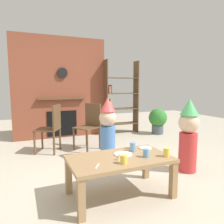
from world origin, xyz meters
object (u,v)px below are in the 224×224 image
object	(u,v)px
child_in_pink	(188,133)
dining_chair_left	(52,126)
coffee_table	(120,163)
dining_chair_middle	(90,123)
paper_cup_near_left	(167,152)
paper_cup_center	(133,147)
paper_plate_front	(145,148)
potted_plant_tall	(158,120)
paper_cup_near_right	(124,159)
paper_cup_far_right	(133,145)
paper_plate_rear	(123,154)
child_by_the_chairs	(108,127)
paper_cup_far_left	(146,153)
birthday_cake_slice	(120,157)
bookshelf	(119,100)

from	to	relation	value
child_in_pink	dining_chair_left	distance (m)	2.41
coffee_table	dining_chair_middle	distance (m)	1.92
coffee_table	paper_cup_near_left	bearing A→B (deg)	-20.69
coffee_table	paper_cup_center	size ratio (longest dim) A/B	10.49
paper_cup_center	paper_plate_front	size ratio (longest dim) A/B	0.68
potted_plant_tall	paper_cup_near_left	bearing A→B (deg)	-123.72
paper_cup_near_right	paper_cup_far_right	bearing A→B (deg)	50.94
paper_cup_near_right	paper_cup_center	size ratio (longest dim) A/B	0.84
paper_cup_near_right	paper_plate_rear	size ratio (longest dim) A/B	0.44
paper_plate_front	dining_chair_left	bearing A→B (deg)	117.82
coffee_table	potted_plant_tall	world-z (taller)	potted_plant_tall
dining_chair_left	child_by_the_chairs	bearing A→B (deg)	163.97
paper_cup_far_left	paper_plate_rear	world-z (taller)	paper_cup_far_left
paper_cup_far_left	birthday_cake_slice	size ratio (longest dim) A/B	0.97
paper_cup_center	dining_chair_left	world-z (taller)	dining_chair_left
dining_chair_left	potted_plant_tall	size ratio (longest dim) A/B	1.36
paper_cup_center	potted_plant_tall	bearing A→B (deg)	48.87
bookshelf	child_in_pink	world-z (taller)	bookshelf
coffee_table	potted_plant_tall	distance (m)	3.32
paper_cup_far_right	child_by_the_chairs	xyz separation A→B (m)	(0.04, 0.96, 0.06)
bookshelf	child_in_pink	size ratio (longest dim) A/B	1.77
child_in_pink	birthday_cake_slice	bearing A→B (deg)	3.17
paper_cup_near_left	paper_cup_far_right	world-z (taller)	paper_cup_near_left
paper_cup_near_left	paper_cup_far_left	distance (m)	0.24
coffee_table	paper_cup_near_left	xyz separation A→B (m)	(0.50, -0.19, 0.12)
paper_plate_front	dining_chair_middle	distance (m)	1.74
paper_cup_far_left	paper_cup_far_right	world-z (taller)	paper_cup_far_left
paper_plate_rear	child_in_pink	size ratio (longest dim) A/B	0.20
child_by_the_chairs	dining_chair_middle	xyz separation A→B (m)	(-0.09, 0.72, -0.05)
paper_cup_near_left	potted_plant_tall	bearing A→B (deg)	56.28
paper_cup_near_left	birthday_cake_slice	xyz separation A→B (m)	(-0.54, 0.11, -0.01)
dining_chair_middle	paper_cup_center	bearing A→B (deg)	60.04
child_in_pink	child_by_the_chairs	bearing A→B (deg)	-58.22
paper_cup_far_right	dining_chair_middle	xyz separation A→B (m)	(-0.05, 1.67, 0.01)
paper_cup_center	child_by_the_chairs	world-z (taller)	child_by_the_chairs
paper_cup_center	dining_chair_middle	xyz separation A→B (m)	(0.00, 1.77, 0.00)
child_in_pink	child_by_the_chairs	distance (m)	1.29
bookshelf	paper_plate_rear	bearing A→B (deg)	-114.42
bookshelf	paper_cup_center	distance (m)	3.03
bookshelf	coffee_table	xyz separation A→B (m)	(-1.37, -2.92, -0.50)
paper_cup_near_left	birthday_cake_slice	bearing A→B (deg)	168.77
paper_cup_center	dining_chair_middle	distance (m)	1.77
paper_plate_front	dining_chair_middle	xyz separation A→B (m)	(-0.20, 1.72, 0.05)
paper_cup_far_right	child_by_the_chairs	size ratio (longest dim) A/B	0.08
paper_cup_near_right	paper_cup_far_right	world-z (taller)	paper_cup_near_right
paper_cup_near_right	child_in_pink	xyz separation A→B (m)	(1.26, 0.43, 0.07)
paper_cup_near_right	dining_chair_left	xyz separation A→B (m)	(-0.44, 2.13, 0.01)
paper_cup_center	paper_cup_far_right	size ratio (longest dim) A/B	1.22
dining_chair_left	birthday_cake_slice	bearing A→B (deg)	129.07
birthday_cake_slice	potted_plant_tall	xyz separation A→B (m)	(2.29, 2.52, -0.11)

